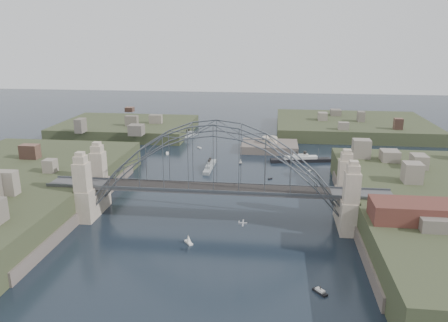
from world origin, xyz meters
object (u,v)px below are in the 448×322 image
naval_cruiser_near (210,166)px  bridge (215,172)px  wharf_shed (422,212)px  ocean_liner (300,160)px  naval_cruiser_far (188,136)px  fort_island (269,151)px

naval_cruiser_near → bridge: bearing=-79.5°
bridge → wharf_shed: size_ratio=4.20×
naval_cruiser_near → ocean_liner: 33.51m
ocean_liner → bridge: bearing=-113.2°
naval_cruiser_near → naval_cruiser_far: 48.09m
naval_cruiser_far → ocean_liner: 58.30m
fort_island → ocean_liner: fort_island is taller
fort_island → bridge: bearing=-99.7°
naval_cruiser_near → ocean_liner: (31.32, 11.94, 0.08)m
bridge → naval_cruiser_near: bridge is taller
bridge → ocean_liner: bridge is taller
fort_island → wharf_shed: size_ratio=1.10×
naval_cruiser_near → naval_cruiser_far: naval_cruiser_far is taller
wharf_shed → ocean_liner: (-20.58, 68.67, -9.17)m
ocean_liner → wharf_shed: bearing=-73.3°
wharf_shed → naval_cruiser_near: 77.44m
fort_island → naval_cruiser_near: fort_island is taller
wharf_shed → naval_cruiser_far: wharf_shed is taller
fort_island → naval_cruiser_near: 33.77m
naval_cruiser_far → ocean_liner: ocean_liner is taller
bridge → naval_cruiser_far: (-24.50, 87.86, -11.52)m
naval_cruiser_far → wharf_shed: bearing=-56.1°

